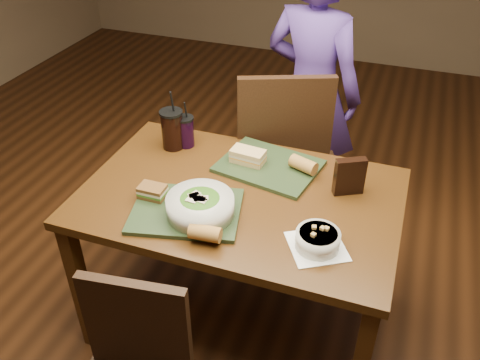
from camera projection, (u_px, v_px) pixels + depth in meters
name	position (u px, v px, depth m)	size (l,w,h in m)	color
ground	(240.00, 314.00, 2.52)	(6.00, 6.00, 0.00)	#381C0B
dining_table	(240.00, 211.00, 2.14)	(1.30, 0.85, 0.75)	#42250D
chair_far	(288.00, 153.00, 2.66)	(0.60, 0.61, 1.06)	black
diner	(312.00, 93.00, 2.81)	(0.57, 0.37, 1.56)	#4A2E80
tray_near	(186.00, 211.00, 1.99)	(0.42, 0.32, 0.02)	#23331A
tray_far	(269.00, 166.00, 2.24)	(0.42, 0.32, 0.02)	#23331A
salad_bowl	(200.00, 205.00, 1.93)	(0.26, 0.26, 0.09)	silver
soup_bowl	(318.00, 239.00, 1.81)	(0.27, 0.27, 0.08)	white
sandwich_near	(152.00, 191.00, 2.03)	(0.11, 0.07, 0.05)	#593819
sandwich_far	(248.00, 156.00, 2.24)	(0.16, 0.10, 0.06)	tan
baguette_near	(205.00, 233.00, 1.82)	(0.06, 0.06, 0.12)	#AD7533
baguette_far	(303.00, 165.00, 2.18)	(0.06, 0.06, 0.12)	#AD7533
cup_cola	(172.00, 129.00, 2.34)	(0.11, 0.11, 0.29)	black
cup_berry	(185.00, 131.00, 2.36)	(0.08, 0.08, 0.23)	black
chip_bag	(349.00, 176.00, 2.05)	(0.12, 0.04, 0.16)	black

